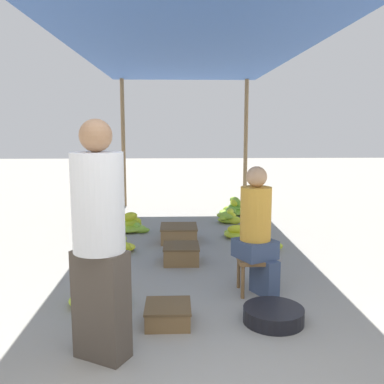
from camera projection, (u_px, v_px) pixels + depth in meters
canopy_post_back_left at (123, 144)px, 8.68m from camera, size 0.08×0.08×2.58m
canopy_post_back_right at (246, 143)px, 8.78m from camera, size 0.08×0.08×2.58m
canopy_tarp at (190, 48)px, 5.30m from camera, size 2.90×6.94×0.04m
vendor_foreground at (99, 238)px, 2.94m from camera, size 0.49×0.49×1.69m
stool at (255, 264)px, 4.21m from camera, size 0.34×0.34×0.36m
vendor_seated at (257, 229)px, 4.15m from camera, size 0.46×0.46×1.26m
basin_black at (273, 315)px, 3.61m from camera, size 0.51×0.51×0.13m
banana_pile_left_0 at (98, 298)px, 3.97m from camera, size 0.57×0.65×0.15m
banana_pile_left_1 at (118, 246)px, 5.64m from camera, size 0.47×0.48×0.22m
banana_pile_left_2 at (132, 225)px, 6.74m from camera, size 0.59×0.56×0.31m
banana_pile_right_0 at (234, 209)px, 7.98m from camera, size 0.57×0.59×0.33m
banana_pile_right_1 at (229, 218)px, 7.30m from camera, size 0.44×0.41×0.24m
banana_pile_right_2 at (260, 243)px, 5.83m from camera, size 0.49×0.50×0.16m
banana_pile_right_3 at (241, 233)px, 6.35m from camera, size 0.53×0.50×0.20m
crate_near at (181, 254)px, 5.19m from camera, size 0.43×0.43×0.22m
crate_mid at (179, 234)px, 6.14m from camera, size 0.52×0.52×0.23m
crate_far at (168, 314)px, 3.58m from camera, size 0.38×0.38×0.17m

